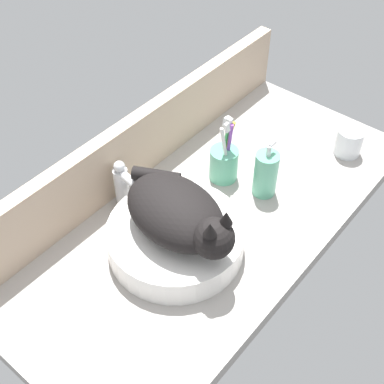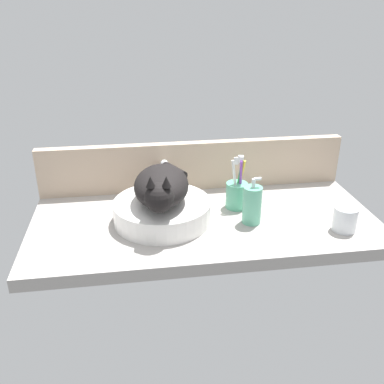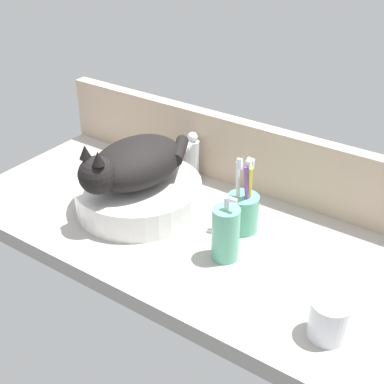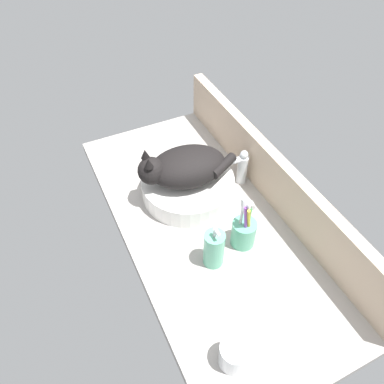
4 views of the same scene
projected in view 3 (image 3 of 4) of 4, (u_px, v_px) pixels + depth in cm
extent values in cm
cube|color=#9E9993|center=(185.00, 231.00, 127.65)|extent=(111.90, 52.28, 4.00)
cube|color=tan|center=(238.00, 152.00, 139.11)|extent=(111.90, 3.60, 17.93)
cylinder|color=white|center=(139.00, 195.00, 131.57)|extent=(31.09, 31.09, 6.98)
ellipsoid|color=black|center=(137.00, 162.00, 126.91)|extent=(20.07, 26.98, 11.00)
sphere|color=black|center=(97.00, 175.00, 118.58)|extent=(8.80, 8.80, 8.80)
cone|color=black|center=(98.00, 158.00, 113.89)|extent=(2.80, 2.80, 3.20)
cone|color=black|center=(85.00, 152.00, 116.41)|extent=(2.80, 2.80, 3.20)
cylinder|color=black|center=(179.00, 150.00, 131.22)|extent=(7.84, 11.25, 3.20)
cylinder|color=silver|center=(192.00, 160.00, 142.95)|extent=(3.60, 3.60, 11.00)
cylinder|color=silver|center=(179.00, 150.00, 137.24)|extent=(3.52, 10.20, 2.20)
sphere|color=silver|center=(192.00, 137.00, 139.47)|extent=(2.80, 2.80, 2.80)
cylinder|color=#60B793|center=(226.00, 234.00, 112.92)|extent=(5.96, 5.96, 12.30)
cylinder|color=silver|center=(227.00, 204.00, 109.01)|extent=(1.20, 1.20, 2.80)
cylinder|color=silver|center=(232.00, 199.00, 107.70)|extent=(2.20, 1.00, 1.00)
cylinder|color=#5BB28E|center=(243.00, 213.00, 122.77)|extent=(7.31, 7.31, 8.93)
cylinder|color=green|center=(248.00, 196.00, 120.61)|extent=(2.38, 2.43, 17.03)
cube|color=white|center=(250.00, 163.00, 116.20)|extent=(1.41, 1.01, 2.56)
cylinder|color=purple|center=(247.00, 199.00, 119.67)|extent=(1.56, 2.56, 17.03)
cube|color=white|center=(249.00, 165.00, 115.26)|extent=(1.29, 1.03, 2.51)
cylinder|color=white|center=(238.00, 197.00, 120.20)|extent=(2.87, 2.66, 16.99)
cube|color=white|center=(240.00, 164.00, 115.80)|extent=(1.48, 1.04, 2.59)
cylinder|color=yellow|center=(249.00, 197.00, 120.36)|extent=(2.62, 4.05, 16.87)
cube|color=white|center=(251.00, 164.00, 115.96)|extent=(1.45, 1.23, 2.62)
cylinder|color=white|center=(329.00, 319.00, 94.68)|extent=(7.29, 7.29, 7.68)
cylinder|color=silver|center=(328.00, 327.00, 95.68)|extent=(6.42, 6.42, 3.80)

